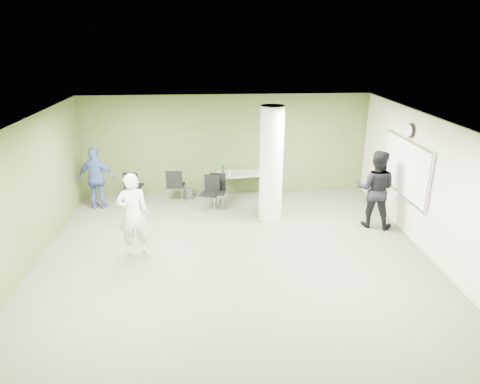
{
  "coord_description": "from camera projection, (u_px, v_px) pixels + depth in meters",
  "views": [
    {
      "loc": [
        -0.43,
        -7.73,
        4.33
      ],
      "look_at": [
        0.18,
        1.0,
        1.09
      ],
      "focal_mm": 32.0,
      "sensor_mm": 36.0,
      "label": 1
    }
  ],
  "objects": [
    {
      "name": "floor",
      "position": [
        235.0,
        259.0,
        8.77
      ],
      "size": [
        8.0,
        8.0,
        0.0
      ],
      "primitive_type": "plane",
      "color": "#555644",
      "rests_on": "ground"
    },
    {
      "name": "ceiling",
      "position": [
        234.0,
        123.0,
        7.79
      ],
      "size": [
        8.0,
        8.0,
        0.0
      ],
      "primitive_type": "plane",
      "rotation": [
        3.14,
        0.0,
        0.0
      ],
      "color": "white",
      "rests_on": "wall_back"
    },
    {
      "name": "wall_back",
      "position": [
        226.0,
        145.0,
        12.02
      ],
      "size": [
        8.0,
        2.8,
        0.02
      ],
      "primitive_type": "cube",
      "rotation": [
        1.57,
        0.0,
        0.0
      ],
      "color": "#545F2C",
      "rests_on": "floor"
    },
    {
      "name": "wall_left",
      "position": [
        22.0,
        200.0,
        8.02
      ],
      "size": [
        0.02,
        8.0,
        2.8
      ],
      "primitive_type": "cube",
      "color": "#545F2C",
      "rests_on": "floor"
    },
    {
      "name": "wall_right_cream",
      "position": [
        434.0,
        190.0,
        8.54
      ],
      "size": [
        0.02,
        8.0,
        2.8
      ],
      "primitive_type": "cube",
      "color": "beige",
      "rests_on": "floor"
    },
    {
      "name": "column",
      "position": [
        271.0,
        164.0,
        10.22
      ],
      "size": [
        0.56,
        0.56,
        2.8
      ],
      "primitive_type": "cylinder",
      "color": "silver",
      "rests_on": "floor"
    },
    {
      "name": "whiteboard",
      "position": [
        405.0,
        168.0,
        9.62
      ],
      "size": [
        0.05,
        2.3,
        1.3
      ],
      "color": "silver",
      "rests_on": "wall_right_cream"
    },
    {
      "name": "wall_clock",
      "position": [
        410.0,
        130.0,
        9.33
      ],
      "size": [
        0.06,
        0.32,
        0.32
      ],
      "color": "black",
      "rests_on": "wall_right_cream"
    },
    {
      "name": "folding_table",
      "position": [
        243.0,
        175.0,
        11.89
      ],
      "size": [
        1.54,
        0.82,
        0.95
      ],
      "rotation": [
        0.0,
        0.0,
        0.12
      ],
      "color": "#999994",
      "rests_on": "floor"
    },
    {
      "name": "wastebasket",
      "position": [
        189.0,
        193.0,
        11.96
      ],
      "size": [
        0.26,
        0.26,
        0.3
      ],
      "primitive_type": "cylinder",
      "color": "#4C4C4C",
      "rests_on": "floor"
    },
    {
      "name": "chair_back_left",
      "position": [
        133.0,
        184.0,
        11.6
      ],
      "size": [
        0.51,
        0.51,
        0.86
      ],
      "rotation": [
        0.0,
        0.0,
        2.93
      ],
      "color": "black",
      "rests_on": "floor"
    },
    {
      "name": "chair_back_right",
      "position": [
        175.0,
        183.0,
        11.57
      ],
      "size": [
        0.5,
        0.5,
        0.91
      ],
      "rotation": [
        0.0,
        0.0,
        3.05
      ],
      "color": "black",
      "rests_on": "floor"
    },
    {
      "name": "chair_table_left",
      "position": [
        211.0,
        190.0,
        11.14
      ],
      "size": [
        0.56,
        0.56,
        0.88
      ],
      "rotation": [
        0.0,
        0.0,
        -0.34
      ],
      "color": "black",
      "rests_on": "floor"
    },
    {
      "name": "chair_table_right",
      "position": [
        217.0,
        188.0,
        11.29
      ],
      "size": [
        0.51,
        0.51,
        0.88
      ],
      "rotation": [
        0.0,
        0.0,
        -0.19
      ],
      "color": "black",
      "rests_on": "floor"
    },
    {
      "name": "woman_white",
      "position": [
        133.0,
        214.0,
        8.73
      ],
      "size": [
        0.71,
        0.54,
        1.75
      ],
      "primitive_type": "imported",
      "rotation": [
        0.0,
        0.0,
        3.34
      ],
      "color": "silver",
      "rests_on": "floor"
    },
    {
      "name": "man_black",
      "position": [
        375.0,
        189.0,
        9.97
      ],
      "size": [
        1.11,
        1.01,
        1.86
      ],
      "primitive_type": "imported",
      "rotation": [
        0.0,
        0.0,
        2.72
      ],
      "color": "black",
      "rests_on": "floor"
    },
    {
      "name": "man_blue",
      "position": [
        97.0,
        178.0,
        11.05
      ],
      "size": [
        1.0,
        0.49,
        1.64
      ],
      "primitive_type": "imported",
      "rotation": [
        0.0,
        0.0,
        3.05
      ],
      "color": "#4255A4",
      "rests_on": "floor"
    }
  ]
}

